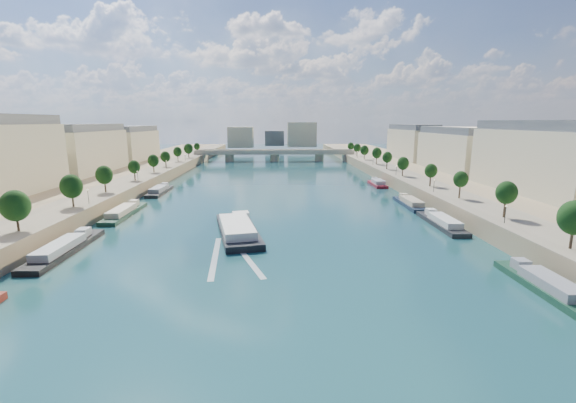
{
  "coord_description": "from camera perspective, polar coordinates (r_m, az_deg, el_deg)",
  "views": [
    {
      "loc": [
        0.19,
        -38.2,
        27.94
      ],
      "look_at": [
        3.94,
        71.49,
        5.0
      ],
      "focal_mm": 24.0,
      "sensor_mm": 36.0,
      "label": 1
    }
  ],
  "objects": [
    {
      "name": "ground",
      "position": [
        141.0,
        -2.0,
        0.37
      ],
      "size": [
        700.0,
        700.0,
        0.0
      ],
      "primitive_type": "plane",
      "color": "#0B2632",
      "rests_on": "ground"
    },
    {
      "name": "quay_left",
      "position": [
        157.98,
        -29.12,
        1.03
      ],
      "size": [
        44.0,
        520.0,
        5.0
      ],
      "primitive_type": "cube",
      "color": "#9E8460",
      "rests_on": "ground"
    },
    {
      "name": "quay_right",
      "position": [
        157.8,
        25.15,
        1.4
      ],
      "size": [
        44.0,
        520.0,
        5.0
      ],
      "primitive_type": "cube",
      "color": "#9E8460",
      "rests_on": "ground"
    },
    {
      "name": "pave_left",
      "position": [
        151.31,
        -24.16,
        2.07
      ],
      "size": [
        14.0,
        520.0,
        0.1
      ],
      "primitive_type": "cube",
      "color": "gray",
      "rests_on": "quay_left"
    },
    {
      "name": "pave_right",
      "position": [
        151.16,
        20.16,
        2.37
      ],
      "size": [
        14.0,
        520.0,
        0.1
      ],
      "primitive_type": "cube",
      "color": "gray",
      "rests_on": "quay_right"
    },
    {
      "name": "trees_left",
      "position": [
        151.68,
        -23.35,
        4.23
      ],
      "size": [
        4.8,
        268.8,
        8.26
      ],
      "color": "#382B1E",
      "rests_on": "ground"
    },
    {
      "name": "trees_right",
      "position": [
        158.97,
        18.29,
        4.91
      ],
      "size": [
        4.8,
        268.8,
        8.26
      ],
      "color": "#382B1E",
      "rests_on": "ground"
    },
    {
      "name": "lamps_left",
      "position": [
        140.06,
        -24.06,
        2.5
      ],
      "size": [
        0.36,
        200.36,
        4.28
      ],
      "color": "black",
      "rests_on": "ground"
    },
    {
      "name": "lamps_right",
      "position": [
        153.78,
        17.98,
        3.7
      ],
      "size": [
        0.36,
        200.36,
        4.28
      ],
      "color": "black",
      "rests_on": "ground"
    },
    {
      "name": "buildings_left",
      "position": [
        173.06,
        -31.65,
        6.26
      ],
      "size": [
        16.0,
        226.0,
        23.2
      ],
      "color": "beige",
      "rests_on": "ground"
    },
    {
      "name": "buildings_right",
      "position": [
        172.87,
        27.63,
        6.66
      ],
      "size": [
        16.0,
        226.0,
        23.2
      ],
      "color": "beige",
      "rests_on": "ground"
    },
    {
      "name": "skyline",
      "position": [
        357.98,
        -1.5,
        9.68
      ],
      "size": [
        79.0,
        42.0,
        22.0
      ],
      "color": "beige",
      "rests_on": "ground"
    },
    {
      "name": "bridge",
      "position": [
        275.83,
        -2.01,
        7.05
      ],
      "size": [
        112.0,
        12.0,
        8.15
      ],
      "color": "#C1B79E",
      "rests_on": "ground"
    },
    {
      "name": "tour_barge",
      "position": [
        98.04,
        -7.48,
        -4.12
      ],
      "size": [
        14.92,
        31.84,
        4.17
      ],
      "rotation": [
        0.0,
        0.0,
        0.21
      ],
      "color": "black",
      "rests_on": "ground"
    },
    {
      "name": "wake",
      "position": [
        82.75,
        -8.54,
        -8.05
      ],
      "size": [
        12.89,
        26.01,
        0.04
      ],
      "color": "silver",
      "rests_on": "ground"
    },
    {
      "name": "moored_barges_left",
      "position": [
        98.35,
        -29.71,
        -5.79
      ],
      "size": [
        5.0,
        161.1,
        3.6
      ],
      "color": "#1E1C3E",
      "rests_on": "ground"
    },
    {
      "name": "moored_barges_right",
      "position": [
        105.38,
        23.65,
        -4.11
      ],
      "size": [
        5.0,
        161.32,
        3.6
      ],
      "color": "black",
      "rests_on": "ground"
    }
  ]
}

